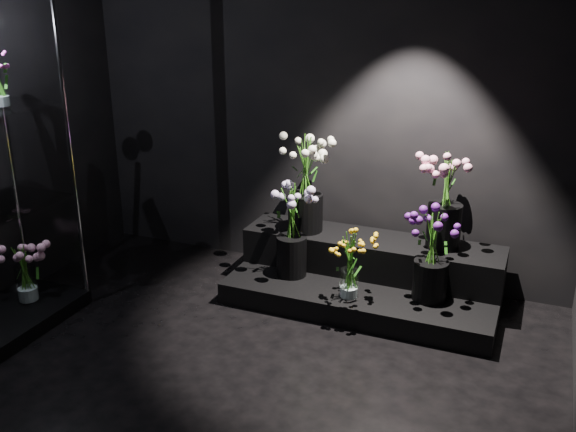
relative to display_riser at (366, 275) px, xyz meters
The scene contains 9 objects.
floor 1.70m from the display_riser, 108.02° to the right, with size 4.00×4.00×0.00m, color black.
wall_back 1.38m from the display_riser, 142.85° to the left, with size 4.00×4.00×0.00m, color black.
display_riser is the anchor object (origin of this frame).
bouquet_orange_bells 0.43m from the display_riser, 94.56° to the right, with size 0.35×0.35×0.48m.
bouquet_lilac 0.70m from the display_riser, 161.92° to the right, with size 0.46×0.46×0.71m.
bouquet_purple 0.64m from the display_riser, 19.13° to the right, with size 0.38×0.38×0.65m.
bouquet_cream_roses 0.87m from the display_riser, behind, with size 0.42×0.42×0.76m.
bouquet_pink_roses 0.86m from the display_riser, 15.97° to the left, with size 0.39×0.39×0.71m.
bouquet_case_base_pink 2.50m from the display_riser, 151.87° to the right, with size 0.42×0.42×0.43m.
Camera 1 is at (1.66, -2.72, 2.28)m, focal length 40.00 mm.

